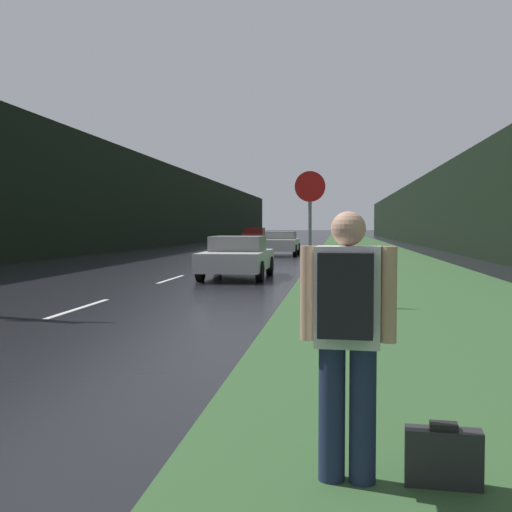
{
  "coord_description": "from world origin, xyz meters",
  "views": [
    {
      "loc": [
        4.98,
        0.2,
        1.59
      ],
      "look_at": [
        2.98,
        16.13,
        0.86
      ],
      "focal_mm": 45.0,
      "sensor_mm": 36.0,
      "label": 1
    }
  ],
  "objects_px": {
    "car_passing_near": "(237,257)",
    "car_passing_far": "(281,243)",
    "suitcase": "(443,458)",
    "hitchhiker_with_backpack": "(347,329)",
    "stop_sign": "(310,225)",
    "car_oncoming": "(255,236)"
  },
  "relations": [
    {
      "from": "car_passing_near",
      "to": "car_passing_far",
      "type": "relative_size",
      "value": 0.97
    },
    {
      "from": "suitcase",
      "to": "car_passing_near",
      "type": "bearing_deg",
      "value": 107.72
    },
    {
      "from": "suitcase",
      "to": "car_passing_near",
      "type": "height_order",
      "value": "car_passing_near"
    },
    {
      "from": "hitchhiker_with_backpack",
      "to": "car_passing_near",
      "type": "distance_m",
      "value": 16.07
    },
    {
      "from": "stop_sign",
      "to": "car_oncoming",
      "type": "relative_size",
      "value": 0.63
    },
    {
      "from": "stop_sign",
      "to": "hitchhiker_with_backpack",
      "type": "xyz_separation_m",
      "value": [
        0.6,
        -9.04,
        -0.65
      ]
    },
    {
      "from": "car_passing_near",
      "to": "stop_sign",
      "type": "bearing_deg",
      "value": 110.54
    },
    {
      "from": "stop_sign",
      "to": "car_passing_far",
      "type": "bearing_deg",
      "value": 96.38
    },
    {
      "from": "car_passing_near",
      "to": "suitcase",
      "type": "bearing_deg",
      "value": 103.24
    },
    {
      "from": "car_oncoming",
      "to": "car_passing_near",
      "type": "bearing_deg",
      "value": -83.68
    },
    {
      "from": "stop_sign",
      "to": "hitchhiker_with_backpack",
      "type": "height_order",
      "value": "stop_sign"
    },
    {
      "from": "stop_sign",
      "to": "suitcase",
      "type": "bearing_deg",
      "value": -82.53
    },
    {
      "from": "stop_sign",
      "to": "suitcase",
      "type": "distance_m",
      "value": 9.2
    },
    {
      "from": "car_passing_far",
      "to": "car_passing_near",
      "type": "bearing_deg",
      "value": 90.0
    },
    {
      "from": "hitchhiker_with_backpack",
      "to": "car_passing_far",
      "type": "distance_m",
      "value": 31.71
    },
    {
      "from": "car_passing_far",
      "to": "car_oncoming",
      "type": "height_order",
      "value": "car_oncoming"
    },
    {
      "from": "stop_sign",
      "to": "hitchhiker_with_backpack",
      "type": "relative_size",
      "value": 1.6
    },
    {
      "from": "car_passing_near",
      "to": "car_passing_far",
      "type": "xyz_separation_m",
      "value": [
        0.0,
        15.79,
        0.03
      ]
    },
    {
      "from": "hitchhiker_with_backpack",
      "to": "car_oncoming",
      "type": "xyz_separation_m",
      "value": [
        -6.97,
        50.59,
        -0.21
      ]
    },
    {
      "from": "stop_sign",
      "to": "hitchhiker_with_backpack",
      "type": "bearing_deg",
      "value": -86.21
    },
    {
      "from": "car_passing_near",
      "to": "hitchhiker_with_backpack",
      "type": "bearing_deg",
      "value": 101.19
    },
    {
      "from": "car_passing_far",
      "to": "stop_sign",
      "type": "bearing_deg",
      "value": 96.38
    }
  ]
}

